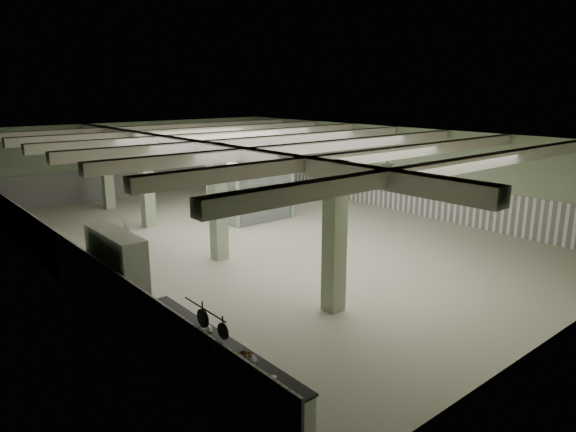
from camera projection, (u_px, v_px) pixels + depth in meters
floor at (264, 237)px, 18.34m from camera, size 20.00×20.00×0.00m
ceiling at (263, 136)px, 17.47m from camera, size 14.00×20.00×0.02m
wall_back at (141, 159)px, 25.34m from camera, size 14.00×0.02×3.60m
wall_front at (560, 258)px, 10.46m from camera, size 14.00×0.02×3.60m
wall_left at (53, 220)px, 13.54m from camera, size 0.02×20.00×3.60m
wall_right at (392, 168)px, 22.26m from camera, size 0.02×20.00×3.60m
wainscot_left at (58, 257)px, 13.81m from camera, size 0.05×19.90×1.50m
wainscot_right at (390, 192)px, 22.50m from camera, size 0.05×19.90×1.50m
wainscot_back at (143, 180)px, 25.58m from camera, size 13.90×0.05×1.50m
girder at (199, 147)px, 15.96m from camera, size 0.45×19.90×0.40m
beam_a at (458, 166)px, 11.93m from camera, size 13.90×0.35×0.32m
beam_b at (375, 155)px, 13.79m from camera, size 13.90×0.35×0.32m
beam_c at (312, 147)px, 15.65m from camera, size 13.90×0.35×0.32m
beam_d at (263, 141)px, 17.51m from camera, size 13.90×0.35×0.32m
beam_e at (223, 136)px, 19.37m from camera, size 13.90×0.35×0.32m
beam_f at (190, 132)px, 21.23m from camera, size 13.90×0.35×0.32m
beam_g at (162, 128)px, 23.09m from camera, size 13.90×0.35×0.32m
column_a at (334, 238)px, 11.88m from camera, size 0.42×0.42×3.60m
column_b at (218, 202)px, 15.60m from camera, size 0.42×0.42×3.60m
column_c at (146, 180)px, 19.32m from camera, size 0.42×0.42×3.60m
column_d at (106, 168)px, 22.30m from camera, size 0.42×0.42×3.60m
hook_rail at (205, 309)px, 7.92m from camera, size 0.02×1.20×0.02m
pendant_front at (387, 167)px, 14.19m from camera, size 0.44×0.44×0.22m
pendant_mid at (266, 150)px, 18.28m from camera, size 0.44×0.44×0.22m
pendant_back at (195, 139)px, 22.00m from camera, size 0.44×0.44×0.22m
prep_counter at (209, 366)px, 8.94m from camera, size 0.82×4.68×0.91m
pitcher_near at (207, 329)px, 9.03m from camera, size 0.25×0.27×0.30m
pitcher_far at (274, 385)px, 7.36m from camera, size 0.24×0.26×0.26m
veg_colander at (244, 359)px, 8.12m from camera, size 0.60×0.60×0.21m
orange_bowl at (187, 329)px, 9.26m from camera, size 0.28×0.28×0.08m
skillet_near at (223, 331)px, 7.68m from camera, size 0.03×0.26×0.26m
skillet_far at (203, 318)px, 8.12m from camera, size 0.04×0.31×0.31m
walkin_cooler at (119, 279)px, 11.47m from camera, size 0.86×2.23×2.05m
guard_booth at (250, 179)px, 20.78m from camera, size 2.93×2.50×2.39m
filing_cabinet at (284, 201)px, 21.62m from camera, size 0.38×0.53×1.12m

